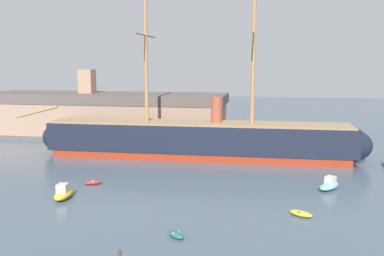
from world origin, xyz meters
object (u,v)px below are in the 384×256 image
Objects in this scene: motorboat_mid_left at (64,193)px; sailboat_distant_centre at (226,147)px; dinghy_alongside_bow at (93,182)px; dockside_warehouse_left at (105,115)px; dinghy_mid_right at (301,213)px; motorboat_alongside_stern at (329,185)px; tall_ship at (198,139)px; sailboat_far_left at (71,148)px; dinghy_near_centre at (176,235)px.

sailboat_distant_centre is (17.49, 34.88, -0.31)m from motorboat_mid_left.
sailboat_distant_centre is at bearing 59.98° from dinghy_alongside_bow.
dinghy_mid_right is at bearing -48.38° from dockside_warehouse_left.
dinghy_mid_right is at bearing -15.89° from dinghy_alongside_bow.
sailboat_distant_centre is 0.07× the size of dockside_warehouse_left.
motorboat_alongside_stern reaches higher than dinghy_alongside_bow.
tall_ship is 23.36m from dinghy_alongside_bow.
motorboat_alongside_stern is at bearing -22.22° from sailboat_far_left.
dockside_warehouse_left is at bearing 143.38° from tall_ship.
sailboat_far_left is at bearing 127.59° from dinghy_near_centre.
dockside_warehouse_left reaches higher than dinghy_mid_right.
dinghy_near_centre is at bearing -90.96° from sailboat_distant_centre.
tall_ship is at bearing 58.67° from dinghy_alongside_bow.
sailboat_far_left is (-47.01, 19.20, -0.23)m from motorboat_alongside_stern.
dockside_warehouse_left is (-41.26, 46.44, 4.75)m from dinghy_mid_right.
tall_ship reaches higher than dockside_warehouse_left.
sailboat_far_left is (-14.19, 22.45, 0.10)m from dinghy_alongside_bow.
tall_ship is 31.28m from dockside_warehouse_left.
sailboat_far_left reaches higher than motorboat_alongside_stern.
sailboat_distant_centre is at bearing 63.15° from tall_ship.
motorboat_alongside_stern is 50.78m from sailboat_far_left.
dockside_warehouse_left reaches higher than dinghy_near_centre.
motorboat_mid_left is 1.07× the size of motorboat_alongside_stern.
sailboat_far_left is at bearing 157.78° from motorboat_alongside_stern.
tall_ship is 24.26× the size of dinghy_alongside_bow.
sailboat_far_left is at bearing 144.29° from dinghy_mid_right.
dinghy_mid_right is (16.19, -27.81, -3.07)m from tall_ship.
tall_ship is 13.85× the size of sailboat_far_left.
dockside_warehouse_left is at bearing 131.62° from dinghy_mid_right.
dinghy_near_centre is 26.01m from motorboat_alongside_stern.
motorboat_alongside_stern reaches higher than dinghy_mid_right.
motorboat_mid_left is at bearing -116.64° from sailboat_distant_centre.
sailboat_distant_centre is (16.33, 28.26, 0.08)m from dinghy_alongside_bow.
sailboat_far_left is (-26.22, 2.67, -3.00)m from tall_ship.
dockside_warehouse_left is (-28.61, 54.63, 4.80)m from dinghy_near_centre.
dockside_warehouse_left reaches higher than motorboat_alongside_stern.
motorboat_mid_left is at bearing -163.82° from motorboat_alongside_stern.
dockside_warehouse_left reaches higher than sailboat_distant_centre.
sailboat_distant_centre reaches higher than dinghy_alongside_bow.
tall_ship reaches higher than motorboat_alongside_stern.
dinghy_mid_right is 0.62× the size of sailboat_far_left.
sailboat_far_left reaches higher than sailboat_distant_centre.
motorboat_mid_left is 1.65× the size of dinghy_mid_right.
motorboat_mid_left reaches higher than dinghy_mid_right.
motorboat_alongside_stern is at bearing -38.49° from tall_ship.
sailboat_distant_centre reaches higher than motorboat_alongside_stern.
motorboat_mid_left is 1.09× the size of sailboat_distant_centre.
tall_ship is 26.53m from sailboat_far_left.
motorboat_mid_left is 1.02× the size of sailboat_far_left.
motorboat_alongside_stern is (17.24, 19.47, 0.36)m from dinghy_near_centre.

